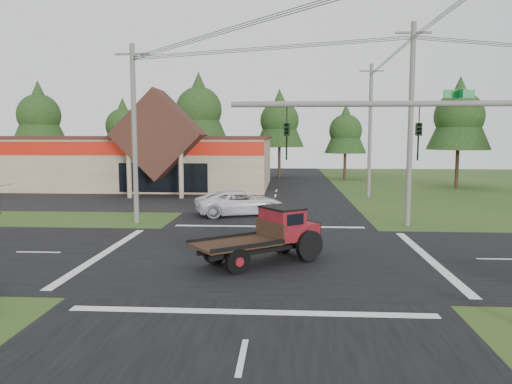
{
  "coord_description": "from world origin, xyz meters",
  "views": [
    {
      "loc": [
        1.02,
        -21.07,
        5.13
      ],
      "look_at": [
        -0.64,
        5.27,
        2.2
      ],
      "focal_mm": 35.0,
      "sensor_mm": 36.0,
      "label": 1
    }
  ],
  "objects": [
    {
      "name": "traffic_signal_mast",
      "position": [
        5.82,
        -7.5,
        4.43
      ],
      "size": [
        8.12,
        0.24,
        7.0
      ],
      "color": "#595651",
      "rests_on": "ground"
    },
    {
      "name": "parking_apron",
      "position": [
        -14.0,
        19.0,
        0.01
      ],
      "size": [
        28.0,
        14.0,
        0.02
      ],
      "primitive_type": "cube",
      "color": "black",
      "rests_on": "ground"
    },
    {
      "name": "cvs_building",
      "position": [
        -15.7,
        29.57,
        2.78
      ],
      "size": [
        30.4,
        18.2,
        9.19
      ],
      "color": "gray",
      "rests_on": "ground"
    },
    {
      "name": "utility_pole_n",
      "position": [
        8.0,
        22.0,
        5.74
      ],
      "size": [
        2.0,
        0.3,
        11.2
      ],
      "color": "#595651",
      "rests_on": "ground"
    },
    {
      "name": "antique_flatbed_truck",
      "position": [
        -0.06,
        -1.25,
        1.14
      ],
      "size": [
        5.63,
        4.94,
        2.29
      ],
      "primitive_type": null,
      "rotation": [
        0.0,
        0.0,
        -0.93
      ],
      "color": "#4F0B0D",
      "rests_on": "ground"
    },
    {
      "name": "tree_row_c",
      "position": [
        -10.0,
        41.0,
        8.72
      ],
      "size": [
        7.28,
        7.28,
        13.13
      ],
      "color": "#332316",
      "rests_on": "ground"
    },
    {
      "name": "tree_row_a",
      "position": [
        -30.0,
        40.0,
        8.05
      ],
      "size": [
        6.72,
        6.72,
        12.12
      ],
      "color": "#332316",
      "rests_on": "ground"
    },
    {
      "name": "tree_row_d",
      "position": [
        0.0,
        42.0,
        7.38
      ],
      "size": [
        6.16,
        6.16,
        11.11
      ],
      "color": "#332316",
      "rests_on": "ground"
    },
    {
      "name": "road_ew",
      "position": [
        0.0,
        0.0,
        0.01
      ],
      "size": [
        120.0,
        12.0,
        0.02
      ],
      "primitive_type": "cube",
      "color": "black",
      "rests_on": "ground"
    },
    {
      "name": "road_ns",
      "position": [
        0.0,
        0.0,
        0.01
      ],
      "size": [
        12.0,
        120.0,
        0.02
      ],
      "primitive_type": "cube",
      "color": "black",
      "rests_on": "ground"
    },
    {
      "name": "tree_row_e",
      "position": [
        8.0,
        40.0,
        6.03
      ],
      "size": [
        5.04,
        5.04,
        9.09
      ],
      "color": "#332316",
      "rests_on": "ground"
    },
    {
      "name": "utility_pole_ne",
      "position": [
        8.0,
        8.0,
        5.89
      ],
      "size": [
        2.0,
        0.3,
        11.5
      ],
      "color": "#595651",
      "rests_on": "ground"
    },
    {
      "name": "tree_side_ne",
      "position": [
        18.0,
        30.0,
        7.38
      ],
      "size": [
        6.16,
        6.16,
        11.11
      ],
      "color": "#332316",
      "rests_on": "ground"
    },
    {
      "name": "white_pickup",
      "position": [
        -2.06,
        11.32,
        0.81
      ],
      "size": [
        6.44,
        4.57,
        1.63
      ],
      "primitive_type": "imported",
      "rotation": [
        0.0,
        0.0,
        1.92
      ],
      "color": "white",
      "rests_on": "ground"
    },
    {
      "name": "utility_pole_nw",
      "position": [
        -8.0,
        8.0,
        5.39
      ],
      "size": [
        2.0,
        0.3,
        10.5
      ],
      "color": "#595651",
      "rests_on": "ground"
    },
    {
      "name": "tree_row_b",
      "position": [
        -20.0,
        42.0,
        6.7
      ],
      "size": [
        5.6,
        5.6,
        10.1
      ],
      "color": "#332316",
      "rests_on": "ground"
    },
    {
      "name": "ground",
      "position": [
        0.0,
        0.0,
        0.0
      ],
      "size": [
        120.0,
        120.0,
        0.0
      ],
      "primitive_type": "plane",
      "color": "#294B1A",
      "rests_on": "ground"
    }
  ]
}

